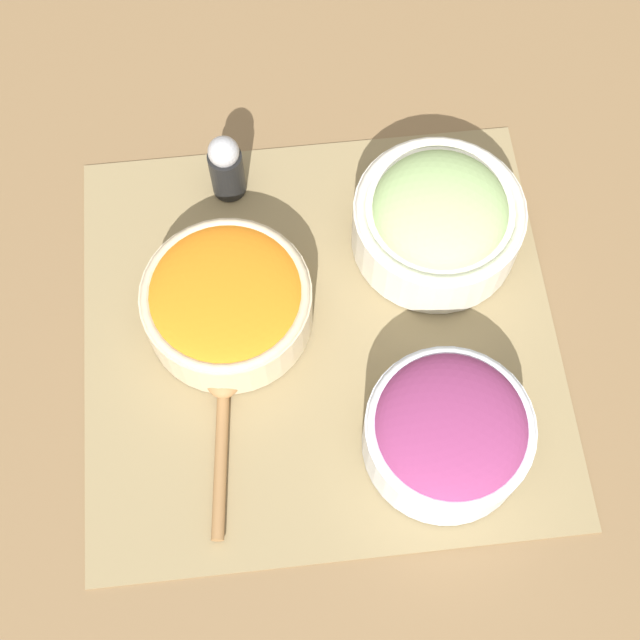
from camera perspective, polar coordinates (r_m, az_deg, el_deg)
The scene contains 7 objects.
ground_plane at distance 0.90m, azimuth -0.00°, elevation -0.86°, with size 3.00×3.00×0.00m, color olive.
placemat at distance 0.90m, azimuth -0.00°, elevation -0.81°, with size 0.48×0.45×0.00m.
cucumber_bowl at distance 0.92m, azimuth 7.58°, elevation 6.48°, with size 0.17×0.17×0.09m.
carrot_bowl at distance 0.88m, azimuth -5.97°, elevation 1.23°, with size 0.17×0.17×0.07m.
onion_bowl at distance 0.83m, azimuth 8.22°, elevation -7.08°, with size 0.16×0.16×0.08m.
wooden_spoon at distance 0.87m, azimuth -6.25°, elevation -5.33°, with size 0.04×0.19×0.02m.
pepper_shaker at distance 0.95m, azimuth -6.04°, elevation 9.75°, with size 0.04×0.04×0.09m.
Camera 1 is at (0.04, 0.35, 0.83)m, focal length 50.00 mm.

